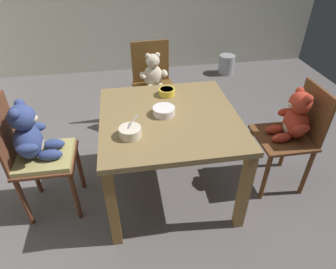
{
  "coord_description": "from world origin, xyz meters",
  "views": [
    {
      "loc": [
        -0.29,
        -1.69,
        1.78
      ],
      "look_at": [
        0.0,
        0.05,
        0.51
      ],
      "focal_mm": 30.9,
      "sensor_mm": 36.0,
      "label": 1
    }
  ],
  "objects_px": {
    "teddy_chair_near_right": "(293,125)",
    "porridge_bowl_yellow_far_center": "(167,92)",
    "dining_table": "(169,128)",
    "teddy_chair_near_left": "(34,145)",
    "porridge_bowl_white_center": "(164,111)",
    "teddy_chair_far_center": "(154,79)",
    "metal_pail": "(226,64)",
    "porridge_bowl_cream_near_left": "(130,132)"
  },
  "relations": [
    {
      "from": "teddy_chair_near_right",
      "to": "porridge_bowl_yellow_far_center",
      "type": "distance_m",
      "value": 0.99
    },
    {
      "from": "dining_table",
      "to": "porridge_bowl_yellow_far_center",
      "type": "height_order",
      "value": "porridge_bowl_yellow_far_center"
    },
    {
      "from": "teddy_chair_near_left",
      "to": "porridge_bowl_white_center",
      "type": "distance_m",
      "value": 0.91
    },
    {
      "from": "teddy_chair_far_center",
      "to": "porridge_bowl_white_center",
      "type": "distance_m",
      "value": 0.94
    },
    {
      "from": "porridge_bowl_yellow_far_center",
      "to": "metal_pail",
      "type": "relative_size",
      "value": 0.46
    },
    {
      "from": "teddy_chair_near_left",
      "to": "teddy_chair_far_center",
      "type": "bearing_deg",
      "value": 46.96
    },
    {
      "from": "porridge_bowl_white_center",
      "to": "teddy_chair_near_right",
      "type": "bearing_deg",
      "value": -5.22
    },
    {
      "from": "porridge_bowl_white_center",
      "to": "porridge_bowl_cream_near_left",
      "type": "xyz_separation_m",
      "value": [
        -0.25,
        -0.22,
        0.0
      ]
    },
    {
      "from": "porridge_bowl_white_center",
      "to": "teddy_chair_near_left",
      "type": "bearing_deg",
      "value": -176.24
    },
    {
      "from": "porridge_bowl_cream_near_left",
      "to": "metal_pail",
      "type": "bearing_deg",
      "value": 57.53
    },
    {
      "from": "teddy_chair_far_center",
      "to": "porridge_bowl_yellow_far_center",
      "type": "relative_size",
      "value": 7.05
    },
    {
      "from": "teddy_chair_near_right",
      "to": "porridge_bowl_cream_near_left",
      "type": "distance_m",
      "value": 1.23
    },
    {
      "from": "teddy_chair_near_right",
      "to": "metal_pail",
      "type": "relative_size",
      "value": 3.18
    },
    {
      "from": "porridge_bowl_white_center",
      "to": "porridge_bowl_cream_near_left",
      "type": "bearing_deg",
      "value": -137.88
    },
    {
      "from": "porridge_bowl_cream_near_left",
      "to": "metal_pail",
      "type": "height_order",
      "value": "porridge_bowl_cream_near_left"
    },
    {
      "from": "teddy_chair_near_right",
      "to": "teddy_chair_near_left",
      "type": "distance_m",
      "value": 1.86
    },
    {
      "from": "teddy_chair_near_right",
      "to": "teddy_chair_far_center",
      "type": "relative_size",
      "value": 0.98
    },
    {
      "from": "porridge_bowl_white_center",
      "to": "teddy_chair_far_center",
      "type": "bearing_deg",
      "value": 87.72
    },
    {
      "from": "dining_table",
      "to": "teddy_chair_near_right",
      "type": "relative_size",
      "value": 1.14
    },
    {
      "from": "porridge_bowl_cream_near_left",
      "to": "dining_table",
      "type": "bearing_deg",
      "value": 35.21
    },
    {
      "from": "teddy_chair_near_left",
      "to": "porridge_bowl_white_center",
      "type": "relative_size",
      "value": 5.93
    },
    {
      "from": "teddy_chair_near_left",
      "to": "teddy_chair_far_center",
      "type": "distance_m",
      "value": 1.35
    },
    {
      "from": "teddy_chair_near_left",
      "to": "metal_pail",
      "type": "bearing_deg",
      "value": 46.04
    },
    {
      "from": "dining_table",
      "to": "teddy_chair_near_right",
      "type": "xyz_separation_m",
      "value": [
        0.93,
        -0.06,
        -0.03
      ]
    },
    {
      "from": "dining_table",
      "to": "porridge_bowl_yellow_far_center",
      "type": "xyz_separation_m",
      "value": [
        0.03,
        0.3,
        0.13
      ]
    },
    {
      "from": "teddy_chair_near_right",
      "to": "porridge_bowl_yellow_far_center",
      "type": "xyz_separation_m",
      "value": [
        -0.9,
        0.37,
        0.16
      ]
    },
    {
      "from": "metal_pail",
      "to": "porridge_bowl_white_center",
      "type": "bearing_deg",
      "value": -120.42
    },
    {
      "from": "teddy_chair_near_left",
      "to": "porridge_bowl_cream_near_left",
      "type": "distance_m",
      "value": 0.68
    },
    {
      "from": "metal_pail",
      "to": "teddy_chair_near_right",
      "type": "bearing_deg",
      "value": -97.23
    },
    {
      "from": "porridge_bowl_white_center",
      "to": "porridge_bowl_yellow_far_center",
      "type": "height_order",
      "value": "porridge_bowl_white_center"
    },
    {
      "from": "teddy_chair_near_right",
      "to": "porridge_bowl_cream_near_left",
      "type": "height_order",
      "value": "teddy_chair_near_right"
    },
    {
      "from": "metal_pail",
      "to": "dining_table",
      "type": "bearing_deg",
      "value": -119.45
    },
    {
      "from": "porridge_bowl_yellow_far_center",
      "to": "porridge_bowl_cream_near_left",
      "type": "bearing_deg",
      "value": -121.93
    },
    {
      "from": "teddy_chair_near_right",
      "to": "porridge_bowl_yellow_far_center",
      "type": "bearing_deg",
      "value": -22.07
    },
    {
      "from": "teddy_chair_near_left",
      "to": "metal_pail",
      "type": "distance_m",
      "value": 3.09
    },
    {
      "from": "dining_table",
      "to": "teddy_chair_near_left",
      "type": "bearing_deg",
      "value": -177.93
    },
    {
      "from": "dining_table",
      "to": "metal_pail",
      "type": "height_order",
      "value": "dining_table"
    },
    {
      "from": "porridge_bowl_white_center",
      "to": "porridge_bowl_cream_near_left",
      "type": "distance_m",
      "value": 0.33
    },
    {
      "from": "dining_table",
      "to": "teddy_chair_far_center",
      "type": "xyz_separation_m",
      "value": [
        0.0,
        0.95,
        -0.06
      ]
    },
    {
      "from": "teddy_chair_near_left",
      "to": "porridge_bowl_yellow_far_center",
      "type": "bearing_deg",
      "value": 19.84
    },
    {
      "from": "porridge_bowl_yellow_far_center",
      "to": "porridge_bowl_cream_near_left",
      "type": "xyz_separation_m",
      "value": [
        -0.31,
        -0.5,
        0.01
      ]
    },
    {
      "from": "teddy_chair_near_left",
      "to": "metal_pail",
      "type": "xyz_separation_m",
      "value": [
        2.14,
        2.18,
        -0.46
      ]
    }
  ]
}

